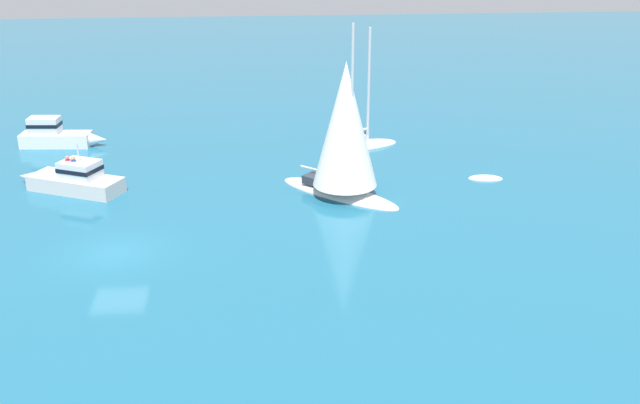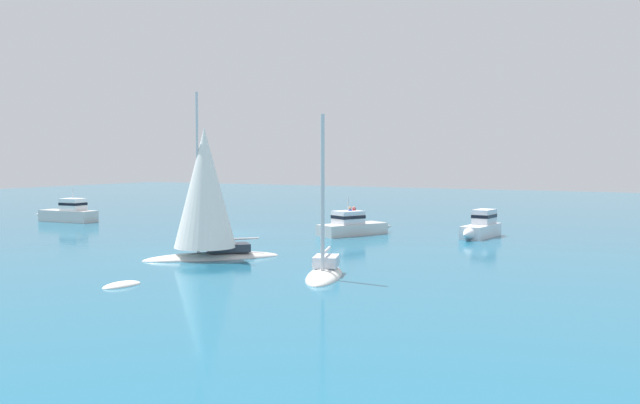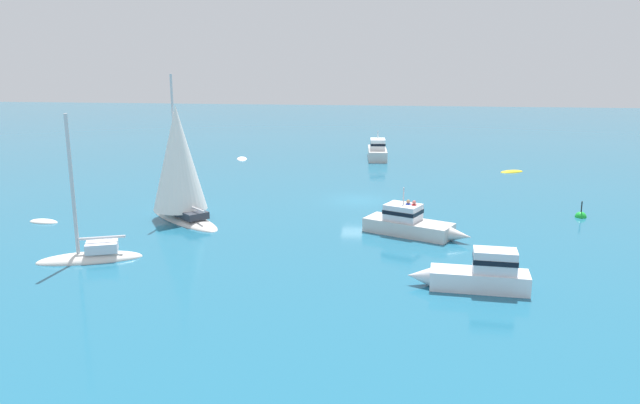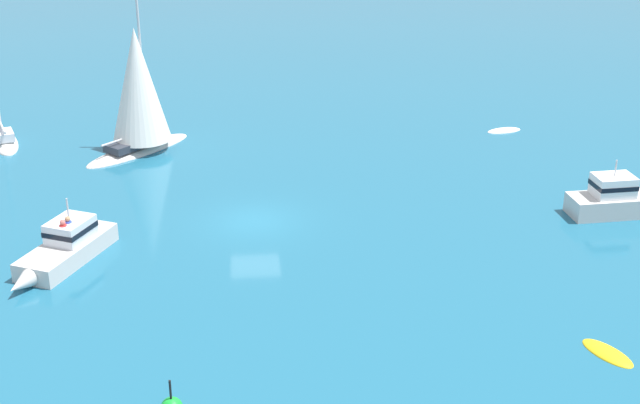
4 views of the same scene
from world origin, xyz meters
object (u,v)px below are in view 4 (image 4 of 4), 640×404
object	(u,v)px
motor_cruiser	(625,199)
cabin_cruiser_1	(65,247)
dinghy_2	(126,110)
dinghy	(504,131)
yacht	(138,94)
dinghy_1	(607,354)
sloop	(3,140)

from	to	relation	value
motor_cruiser	cabin_cruiser_1	world-z (taller)	motor_cruiser
dinghy_2	dinghy	bearing A→B (deg)	-98.23
dinghy_2	yacht	bearing A→B (deg)	-159.50
dinghy_1	cabin_cruiser_1	bearing A→B (deg)	-140.40
sloop	dinghy_2	distance (m)	9.49
dinghy_1	dinghy_2	world-z (taller)	dinghy_2
motor_cruiser	cabin_cruiser_1	distance (m)	27.45
dinghy	motor_cruiser	distance (m)	13.88
dinghy	cabin_cruiser_1	bearing A→B (deg)	18.44
motor_cruiser	yacht	size ratio (longest dim) A/B	0.69
dinghy	dinghy_1	bearing A→B (deg)	66.79
dinghy_2	yacht	size ratio (longest dim) A/B	0.22
dinghy	yacht	world-z (taller)	yacht
dinghy_2	cabin_cruiser_1	bearing A→B (deg)	-172.33
dinghy_1	dinghy_2	xyz separation A→B (m)	(-33.42, -21.14, 0.00)
dinghy	dinghy_1	xyz separation A→B (m)	(26.14, -3.96, 0.00)
sloop	motor_cruiser	world-z (taller)	sloop
motor_cruiser	sloop	bearing A→B (deg)	153.71
cabin_cruiser_1	dinghy	bearing A→B (deg)	148.60
sloop	yacht	bearing A→B (deg)	-123.45
sloop	motor_cruiser	distance (m)	37.00
sloop	motor_cruiser	bearing A→B (deg)	-133.02
motor_cruiser	yacht	distance (m)	28.26
sloop	dinghy	bearing A→B (deg)	-111.37
dinghy	dinghy_2	size ratio (longest dim) A/B	1.21
dinghy_1	dinghy_2	size ratio (longest dim) A/B	1.17
sloop	motor_cruiser	xyz separation A→B (m)	(14.43, 34.06, 0.56)
dinghy_1	cabin_cruiser_1	size ratio (longest dim) A/B	0.38
dinghy_1	cabin_cruiser_1	distance (m)	23.39
dinghy	dinghy_1	world-z (taller)	dinghy
dinghy	dinghy_2	world-z (taller)	dinghy_2
dinghy_1	yacht	bearing A→B (deg)	-168.00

